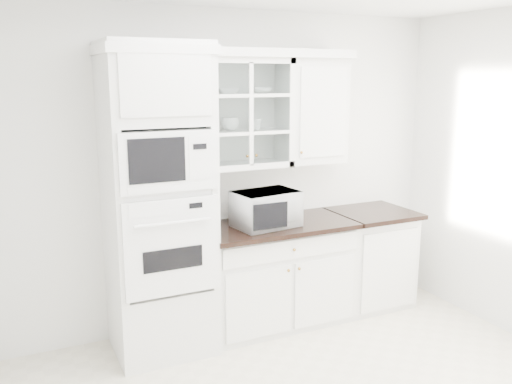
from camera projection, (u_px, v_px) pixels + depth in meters
room_shell at (312, 136)px, 3.45m from camera, size 4.00×3.50×2.70m
oven_column at (159, 203)px, 4.13m from camera, size 0.76×0.68×2.40m
base_cabinet_run at (276, 273)px, 4.75m from camera, size 1.32×0.67×0.92m
extra_base_cabinet at (369, 257)px, 5.16m from camera, size 0.72×0.67×0.92m
upper_cabinet_glass at (243, 113)px, 4.47m from camera, size 0.80×0.33×0.90m
upper_cabinet_solid at (313, 111)px, 4.75m from camera, size 0.55×0.33×0.90m
crown_molding at (232, 53)px, 4.30m from camera, size 2.14×0.38×0.07m
countertop_microwave at (265, 208)px, 4.52m from camera, size 0.57×0.49×0.30m
bowl_a at (228, 91)px, 4.38m from camera, size 0.21×0.21×0.05m
bowl_b at (262, 90)px, 4.50m from camera, size 0.21×0.21×0.05m
cup_a at (230, 124)px, 4.46m from camera, size 0.14×0.14×0.11m
cup_b at (255, 124)px, 4.53m from camera, size 0.11×0.11×0.10m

